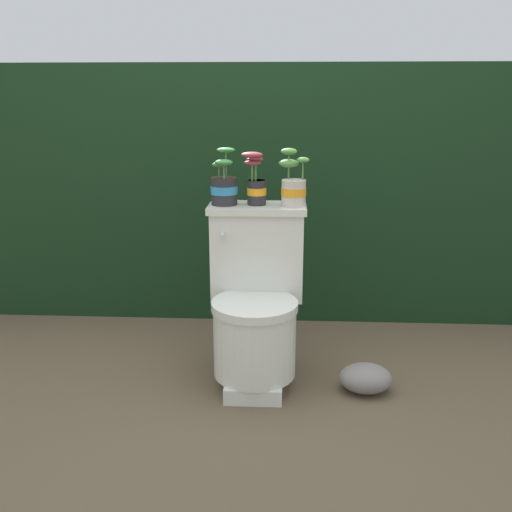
{
  "coord_description": "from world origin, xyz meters",
  "views": [
    {
      "loc": [
        0.17,
        -2.27,
        1.25
      ],
      "look_at": [
        0.04,
        0.11,
        0.57
      ],
      "focal_mm": 40.0,
      "sensor_mm": 36.0,
      "label": 1
    }
  ],
  "objects": [
    {
      "name": "ground_plane",
      "position": [
        0.0,
        0.0,
        0.0
      ],
      "size": [
        12.0,
        12.0,
        0.0
      ],
      "primitive_type": "plane",
      "color": "brown"
    },
    {
      "name": "hedge_backdrop",
      "position": [
        0.0,
        1.33,
        0.71
      ],
      "size": [
        3.86,
        1.1,
        1.41
      ],
      "color": "black",
      "rests_on": "ground"
    },
    {
      "name": "toilet",
      "position": [
        0.04,
        0.1,
        0.36
      ],
      "size": [
        0.44,
        0.53,
        0.78
      ],
      "color": "silver",
      "rests_on": "ground"
    },
    {
      "name": "potted_plant_left",
      "position": [
        -0.1,
        0.22,
        0.86
      ],
      "size": [
        0.12,
        0.14,
        0.25
      ],
      "color": "#262628",
      "rests_on": "toilet"
    },
    {
      "name": "potted_plant_midleft",
      "position": [
        0.04,
        0.22,
        0.88
      ],
      "size": [
        0.11,
        0.1,
        0.24
      ],
      "color": "#262628",
      "rests_on": "toilet"
    },
    {
      "name": "potted_plant_middle",
      "position": [
        0.2,
        0.21,
        0.86
      ],
      "size": [
        0.13,
        0.12,
        0.25
      ],
      "color": "beige",
      "rests_on": "toilet"
    },
    {
      "name": "garden_stone",
      "position": [
        0.53,
        -0.01,
        0.06
      ],
      "size": [
        0.23,
        0.18,
        0.12
      ],
      "color": "gray",
      "rests_on": "ground"
    }
  ]
}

